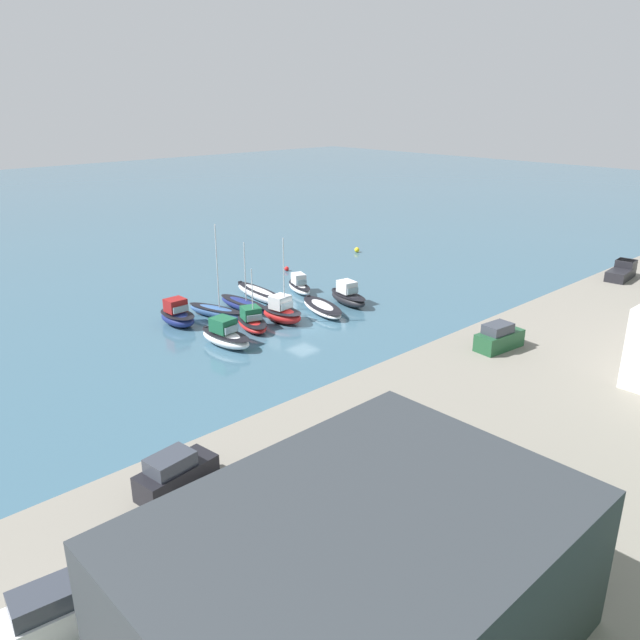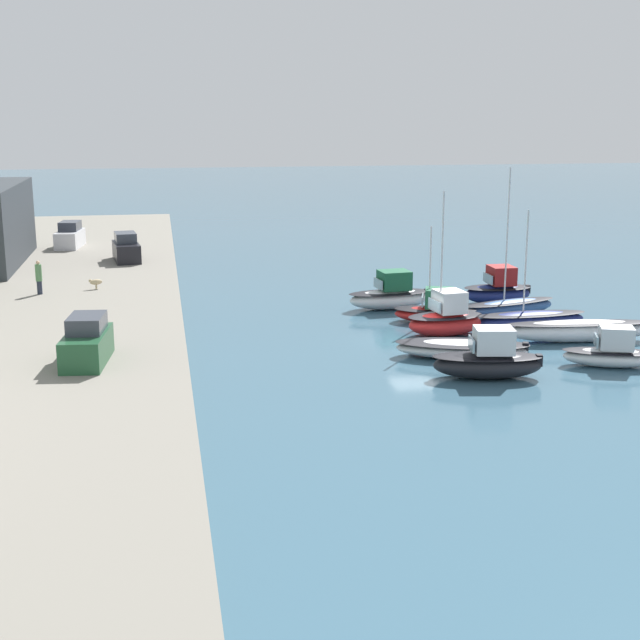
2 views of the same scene
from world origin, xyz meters
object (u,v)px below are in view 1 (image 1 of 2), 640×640
object	(u,v)px
moored_boat_7	(243,304)
moored_boat_8	(216,311)
parked_car_0	(54,615)
mooring_buoy_1	(357,250)
moored_boat_4	(225,336)
mooring_buoy_0	(287,269)
moored_boat_9	(177,316)
dog_on_quay	(351,421)
parked_car_2	(176,475)
moored_boat_3	(252,321)
moored_boat_5	(299,286)
pickup_truck_0	(622,271)
person_on_quay	(406,425)
moored_boat_6	(260,294)
parked_car_1	(499,338)
moored_boat_0	(348,296)
moored_boat_2	(282,312)
moored_boat_1	(322,308)

from	to	relation	value
moored_boat_7	moored_boat_8	world-z (taller)	moored_boat_8
parked_car_0	mooring_buoy_1	xyz separation A→B (m)	(-56.21, -38.03, -1.78)
moored_boat_4	mooring_buoy_0	xyz separation A→B (m)	(-19.71, -15.11, -0.62)
moored_boat_9	dog_on_quay	bearing A→B (deg)	82.01
moored_boat_7	moored_boat_9	distance (m)	7.15
parked_car_2	mooring_buoy_1	bearing A→B (deg)	117.04
moored_boat_3	mooring_buoy_1	world-z (taller)	moored_boat_3
moored_boat_5	pickup_truck_0	size ratio (longest dim) A/B	1.02
person_on_quay	dog_on_quay	size ratio (longest dim) A/B	2.42
moored_boat_6	person_on_quay	distance (m)	32.88
parked_car_1	moored_boat_7	bearing A→B (deg)	-157.82
moored_boat_0	parked_car_0	xyz separation A→B (m)	(38.83, 22.76, 1.22)
moored_boat_3	dog_on_quay	xyz separation A→B (m)	(8.00, 20.48, 0.92)
parked_car_1	mooring_buoy_1	size ratio (longest dim) A/B	6.36
moored_boat_5	moored_boat_9	world-z (taller)	moored_boat_9
moored_boat_8	moored_boat_9	world-z (taller)	moored_boat_8
moored_boat_4	moored_boat_6	bearing A→B (deg)	-147.35
moored_boat_0	moored_boat_7	xyz separation A→B (m)	(8.93, -5.97, -0.31)
moored_boat_5	moored_boat_8	bearing A→B (deg)	23.09
parked_car_0	pickup_truck_0	xyz separation A→B (m)	(-65.19, -5.92, -0.10)
moored_boat_6	moored_boat_7	bearing A→B (deg)	28.92
moored_boat_2	parked_car_2	distance (m)	29.01
mooring_buoy_0	moored_boat_1	bearing A→B (deg)	62.22
moored_boat_5	dog_on_quay	distance (m)	32.28
moored_boat_2	pickup_truck_0	world-z (taller)	moored_boat_2
moored_boat_3	moored_boat_4	world-z (taller)	moored_boat_3
moored_boat_1	parked_car_2	bearing A→B (deg)	49.95
person_on_quay	moored_boat_4	bearing A→B (deg)	-97.07
person_on_quay	moored_boat_7	bearing A→B (deg)	-108.42
pickup_truck_0	moored_boat_1	bearing A→B (deg)	-124.59
moored_boat_6	mooring_buoy_0	world-z (taller)	moored_boat_6
parked_car_2	moored_boat_7	bearing A→B (deg)	130.01
moored_boat_9	parked_car_0	bearing A→B (deg)	52.04
parked_car_1	moored_boat_3	bearing A→B (deg)	-147.51
moored_boat_4	moored_boat_9	size ratio (longest dim) A/B	1.26
pickup_truck_0	person_on_quay	xyz separation A→B (m)	(44.87, 5.98, 0.28)
moored_boat_8	pickup_truck_0	xyz separation A→B (m)	(-38.55, 22.84, 1.40)
moored_boat_6	moored_boat_9	bearing A→B (deg)	8.88
moored_boat_1	moored_boat_3	distance (m)	8.00
mooring_buoy_0	moored_boat_4	bearing A→B (deg)	37.48
moored_boat_9	pickup_truck_0	world-z (taller)	pickup_truck_0
moored_boat_1	moored_boat_7	xyz separation A→B (m)	(5.25, -6.01, 0.10)
moored_boat_9	mooring_buoy_0	xyz separation A→B (m)	(-19.97, -7.72, -0.63)
parked_car_1	pickup_truck_0	world-z (taller)	parked_car_1
mooring_buoy_0	mooring_buoy_1	size ratio (longest dim) A/B	0.82
moored_boat_2	moored_boat_3	size ratio (longest dim) A/B	1.40
moored_boat_0	moored_boat_3	size ratio (longest dim) A/B	0.95
moored_boat_4	person_on_quay	distance (m)	22.33
moored_boat_7	moored_boat_6	bearing A→B (deg)	-158.45
moored_boat_4	pickup_truck_0	size ratio (longest dim) A/B	1.18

